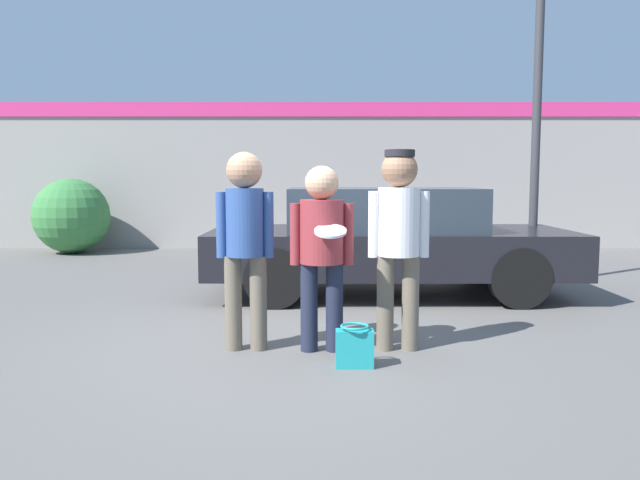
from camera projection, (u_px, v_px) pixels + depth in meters
name	position (u px, v px, depth m)	size (l,w,h in m)	color
ground_plane	(300.00, 339.00, 5.83)	(56.00, 56.00, 0.00)	#5B5956
storefront_building	(310.00, 175.00, 13.28)	(24.00, 0.22, 3.08)	gray
person_left	(243.00, 233.00, 5.38)	(0.50, 0.33, 1.73)	#665B4C
person_middle_with_frisbee	(320.00, 242.00, 5.35)	(0.55, 0.59, 1.61)	#1E2338
person_right	(397.00, 230.00, 5.38)	(0.53, 0.36, 1.74)	#665B4C
parked_car_near	(385.00, 239.00, 8.03)	(4.56, 1.96, 1.38)	black
shrub	(69.00, 216.00, 12.42)	(1.49, 1.49, 1.49)	#387A3D
handbag	(353.00, 347.00, 4.96)	(0.30, 0.23, 0.34)	teal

